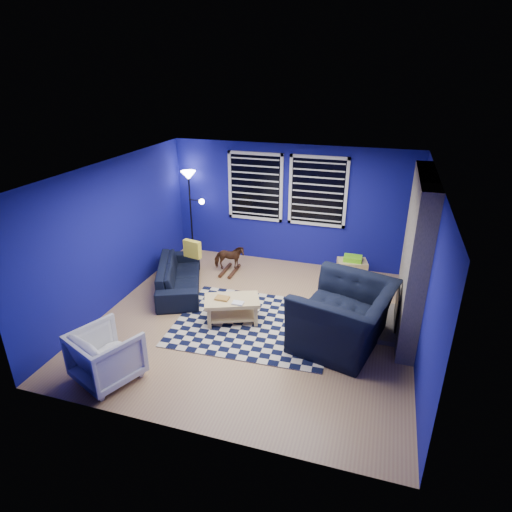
{
  "coord_description": "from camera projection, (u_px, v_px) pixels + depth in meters",
  "views": [
    {
      "loc": [
        1.81,
        -5.81,
        3.84
      ],
      "look_at": [
        -0.07,
        0.3,
        1.03
      ],
      "focal_mm": 30.0,
      "sensor_mm": 36.0,
      "label": 1
    }
  ],
  "objects": [
    {
      "name": "cabinet",
      "position": [
        352.0,
        271.0,
        8.29
      ],
      "size": [
        0.62,
        0.49,
        0.55
      ],
      "rotation": [
        0.0,
        0.0,
        0.24
      ],
      "color": "#DCBF7B",
      "rests_on": "floor"
    },
    {
      "name": "wall_right",
      "position": [
        426.0,
        272.0,
        5.94
      ],
      "size": [
        0.0,
        5.0,
        5.0
      ],
      "primitive_type": "plane",
      "rotation": [
        1.57,
        0.0,
        -1.57
      ],
      "color": "navy",
      "rests_on": "floor"
    },
    {
      "name": "wall_back",
      "position": [
        291.0,
        206.0,
        8.8
      ],
      "size": [
        5.0,
        0.0,
        5.0
      ],
      "primitive_type": "plane",
      "rotation": [
        1.57,
        0.0,
        0.0
      ],
      "color": "navy",
      "rests_on": "floor"
    },
    {
      "name": "armchair_bent",
      "position": [
        107.0,
        355.0,
        5.65
      ],
      "size": [
        1.02,
        1.03,
        0.72
      ],
      "primitive_type": "imported",
      "rotation": [
        0.0,
        0.0,
        2.73
      ],
      "color": "gray",
      "rests_on": "floor"
    },
    {
      "name": "rocking_horse",
      "position": [
        229.0,
        258.0,
        8.66
      ],
      "size": [
        0.47,
        0.66,
        0.51
      ],
      "primitive_type": "imported",
      "rotation": [
        0.0,
        0.0,
        1.93
      ],
      "color": "#4D2618",
      "rests_on": "floor"
    },
    {
      "name": "throw_pillow",
      "position": [
        192.0,
        249.0,
        8.07
      ],
      "size": [
        0.37,
        0.18,
        0.33
      ],
      "primitive_type": "cube",
      "rotation": [
        0.0,
        0.0,
        -0.22
      ],
      "color": "yellow",
      "rests_on": "sofa"
    },
    {
      "name": "fireplace",
      "position": [
        414.0,
        260.0,
        6.44
      ],
      "size": [
        0.65,
        2.0,
        2.5
      ],
      "color": "gray",
      "rests_on": "floor"
    },
    {
      "name": "wall_left",
      "position": [
        115.0,
        234.0,
        7.29
      ],
      "size": [
        0.0,
        5.0,
        5.0
      ],
      "primitive_type": "plane",
      "rotation": [
        1.57,
        0.0,
        1.57
      ],
      "color": "navy",
      "rests_on": "floor"
    },
    {
      "name": "coffee_table",
      "position": [
        232.0,
        305.0,
        6.96
      ],
      "size": [
        1.01,
        0.8,
        0.44
      ],
      "rotation": [
        0.0,
        0.0,
        0.39
      ],
      "color": "#DCBF7B",
      "rests_on": "rug"
    },
    {
      "name": "floor_lamp",
      "position": [
        190.0,
        187.0,
        9.03
      ],
      "size": [
        0.51,
        0.31,
        1.88
      ],
      "color": "black",
      "rests_on": "floor"
    },
    {
      "name": "floor",
      "position": [
        255.0,
        320.0,
        7.11
      ],
      "size": [
        5.0,
        5.0,
        0.0
      ],
      "primitive_type": "plane",
      "color": "tan",
      "rests_on": "ground"
    },
    {
      "name": "rug",
      "position": [
        253.0,
        323.0,
        7.02
      ],
      "size": [
        2.58,
        2.1,
        0.02
      ],
      "primitive_type": "cube",
      "rotation": [
        0.0,
        0.0,
        0.04
      ],
      "color": "black",
      "rests_on": "floor"
    },
    {
      "name": "ceiling",
      "position": [
        254.0,
        171.0,
        6.11
      ],
      "size": [
        5.0,
        5.0,
        0.0
      ],
      "primitive_type": "plane",
      "rotation": [
        3.14,
        0.0,
        0.0
      ],
      "color": "white",
      "rests_on": "wall_back"
    },
    {
      "name": "tv",
      "position": [
        418.0,
        217.0,
        7.64
      ],
      "size": [
        0.07,
        1.0,
        0.58
      ],
      "color": "black",
      "rests_on": "wall_right"
    },
    {
      "name": "armchair_big",
      "position": [
        344.0,
        316.0,
        6.34
      ],
      "size": [
        1.73,
        1.6,
        0.95
      ],
      "primitive_type": "imported",
      "rotation": [
        0.0,
        0.0,
        -1.82
      ],
      "color": "black",
      "rests_on": "floor"
    },
    {
      "name": "window_left",
      "position": [
        255.0,
        187.0,
        8.83
      ],
      "size": [
        1.17,
        0.06,
        1.42
      ],
      "color": "black",
      "rests_on": "wall_back"
    },
    {
      "name": "window_right",
      "position": [
        318.0,
        192.0,
        8.48
      ],
      "size": [
        1.17,
        0.06,
        1.42
      ],
      "color": "black",
      "rests_on": "wall_back"
    },
    {
      "name": "sofa",
      "position": [
        179.0,
        276.0,
        8.02
      ],
      "size": [
        2.01,
        1.42,
        0.55
      ],
      "primitive_type": "imported",
      "rotation": [
        0.0,
        0.0,
        1.98
      ],
      "color": "black",
      "rests_on": "floor"
    }
  ]
}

